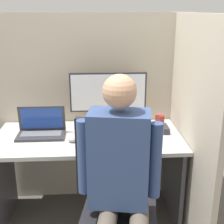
% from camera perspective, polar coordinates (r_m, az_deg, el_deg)
% --- Properties ---
extents(cubicle_panel_back, '(1.94, 0.04, 1.65)m').
position_cam_1_polar(cubicle_panel_back, '(2.75, -4.29, 0.28)').
color(cubicle_panel_back, '#B7AD99').
rests_on(cubicle_panel_back, ground).
extents(cubicle_panel_right, '(0.04, 1.33, 1.65)m').
position_cam_1_polar(cubicle_panel_right, '(2.44, 13.44, -2.59)').
color(cubicle_panel_right, '#B7AD99').
rests_on(cubicle_panel_right, ground).
extents(desk, '(1.44, 0.69, 0.74)m').
position_cam_1_polar(desk, '(2.51, -4.23, -8.25)').
color(desk, '#B7B7B2').
rests_on(desk, ground).
extents(paper_box, '(0.36, 0.25, 0.07)m').
position_cam_1_polar(paper_box, '(2.57, -0.68, -2.23)').
color(paper_box, orange).
rests_on(paper_box, desk).
extents(monitor, '(0.61, 0.17, 0.39)m').
position_cam_1_polar(monitor, '(2.50, -0.71, 3.26)').
color(monitor, '#232328').
rests_on(monitor, paper_box).
extents(laptop, '(0.36, 0.21, 0.22)m').
position_cam_1_polar(laptop, '(2.48, -12.80, -3.24)').
color(laptop, '#2D2D33').
rests_on(laptop, desk).
extents(mouse, '(0.07, 0.05, 0.04)m').
position_cam_1_polar(mouse, '(2.33, -7.18, -5.10)').
color(mouse, gray).
rests_on(mouse, desk).
extents(stapler, '(0.05, 0.15, 0.05)m').
position_cam_1_polar(stapler, '(2.53, 9.64, -3.05)').
color(stapler, '#2D2D33').
rests_on(stapler, desk).
extents(carrot_toy, '(0.05, 0.13, 0.05)m').
position_cam_1_polar(carrot_toy, '(2.21, -2.77, -6.12)').
color(carrot_toy, orange).
rests_on(carrot_toy, desk).
extents(office_chair, '(0.54, 0.60, 1.02)m').
position_cam_1_polar(office_chair, '(2.05, 0.47, -15.86)').
color(office_chair, black).
rests_on(office_chair, ground).
extents(person, '(0.47, 0.45, 1.36)m').
position_cam_1_polar(person, '(1.79, 1.66, -11.66)').
color(person, brown).
rests_on(person, ground).
extents(coffee_mug, '(0.08, 0.08, 0.10)m').
position_cam_1_polar(coffee_mug, '(2.64, 8.72, -1.57)').
color(coffee_mug, '#A3332D').
rests_on(coffee_mug, desk).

